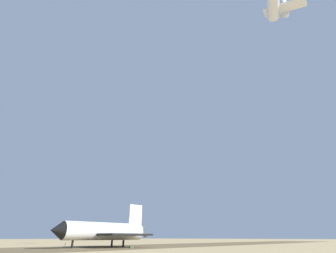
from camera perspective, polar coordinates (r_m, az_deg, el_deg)
ground_plane at (r=97.85m, az=-15.49°, el=-24.98°), size 1200.00×1200.00×0.00m
runway_strip at (r=102.49m, az=-14.43°, el=-24.99°), size 440.83×53.33×0.02m
space_shuttle at (r=102.16m, az=-14.38°, el=-21.99°), size 38.51×24.38×15.80m
ground_crew_near_nose at (r=111.30m, az=-22.24°, el=-23.45°), size 0.35×0.62×1.73m
ground_support_crate at (r=94.29m, az=-8.29°, el=-25.40°), size 1.58×1.72×0.67m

